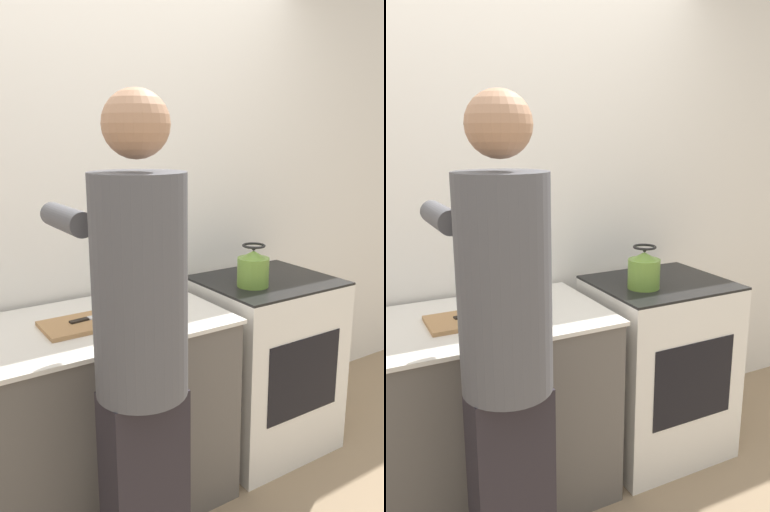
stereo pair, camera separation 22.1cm
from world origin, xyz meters
TOP-DOWN VIEW (x-y plane):
  - wall_back at (0.00, 0.72)m, footprint 8.00×0.05m
  - counter at (-0.36, 0.33)m, footprint 1.62×0.68m
  - oven at (0.83, 0.29)m, footprint 0.66×0.59m
  - person at (-0.19, -0.24)m, footprint 0.34×0.58m
  - cutting_board at (-0.16, 0.30)m, footprint 0.36×0.22m
  - knife at (-0.12, 0.32)m, footprint 0.21×0.05m
  - kettle at (0.68, 0.24)m, footprint 0.16×0.16m
  - bowl_prep at (0.13, 0.40)m, footprint 0.13×0.13m

SIDE VIEW (x-z plane):
  - counter at x=-0.36m, z-range 0.00..0.89m
  - oven at x=0.83m, z-range 0.00..0.94m
  - cutting_board at x=-0.16m, z-range 0.89..0.90m
  - knife at x=-0.12m, z-range 0.90..0.91m
  - bowl_prep at x=0.13m, z-range 0.89..0.97m
  - person at x=-0.19m, z-range 0.09..1.88m
  - kettle at x=0.68m, z-range 0.92..1.13m
  - wall_back at x=0.00m, z-range 0.00..2.60m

